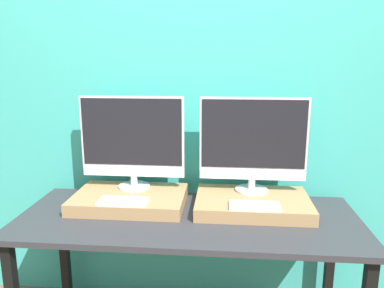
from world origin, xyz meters
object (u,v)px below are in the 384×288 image
(keyboard_right, at_px, (254,206))
(monitor_left, at_px, (132,140))
(keyboard_left, at_px, (123,201))
(monitor_right, at_px, (253,142))

(keyboard_right, bearing_deg, monitor_left, 160.58)
(keyboard_left, bearing_deg, monitor_left, 90.00)
(monitor_left, bearing_deg, keyboard_left, -90.00)
(monitor_left, height_order, keyboard_right, monitor_left)
(monitor_left, distance_m, keyboard_left, 0.37)
(monitor_left, height_order, keyboard_left, monitor_left)
(monitor_right, xyz_separation_m, keyboard_right, (-0.00, -0.24, -0.28))
(keyboard_left, xyz_separation_m, monitor_right, (0.69, 0.24, 0.28))
(monitor_left, xyz_separation_m, keyboard_left, (0.00, -0.24, -0.28))
(keyboard_left, xyz_separation_m, keyboard_right, (0.69, 0.00, 0.00))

